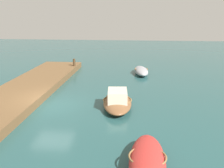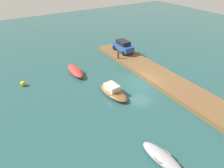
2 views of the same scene
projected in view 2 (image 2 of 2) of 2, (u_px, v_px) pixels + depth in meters
ground_plane at (142, 83)px, 24.59m from camera, size 84.00×84.00×0.00m
dock_platform at (158, 76)px, 25.67m from camera, size 24.77×3.92×0.52m
rowboat_red at (75, 71)px, 26.49m from camera, size 4.19×1.45×0.81m
motorboat_brown at (113, 91)px, 22.38m from camera, size 4.44×2.12×1.18m
rowboat_grey at (162, 158)px, 15.02m from camera, size 3.83×1.66×0.66m
mooring_post_mid_west at (118, 55)px, 29.32m from camera, size 0.26×0.26×1.08m
parked_car at (123, 46)px, 31.35m from camera, size 3.95×1.92×1.76m
marker_buoy at (23, 83)px, 24.03m from camera, size 0.60×0.60×0.60m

